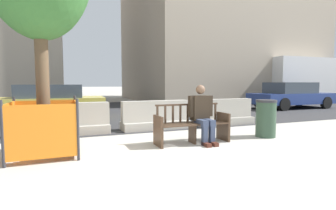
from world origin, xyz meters
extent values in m
plane|color=#B7B2A8|center=(0.00, 0.00, 0.00)|extent=(200.00, 200.00, 0.00)
cube|color=#333335|center=(0.00, 8.70, 0.00)|extent=(120.00, 12.00, 0.01)
cube|color=#473323|center=(-0.05, 1.16, 0.33)|extent=(0.06, 0.51, 0.66)
cube|color=#473323|center=(1.59, 1.17, 0.33)|extent=(0.06, 0.51, 0.66)
cube|color=#473323|center=(0.77, 1.16, 0.22)|extent=(0.04, 0.32, 0.45)
cube|color=#473323|center=(0.77, 0.93, 0.45)|extent=(1.60, 0.09, 0.02)
cube|color=#473323|center=(0.77, 1.05, 0.45)|extent=(1.60, 0.09, 0.02)
cube|color=#473323|center=(0.77, 1.16, 0.45)|extent=(1.60, 0.09, 0.02)
cube|color=#473323|center=(0.77, 1.28, 0.45)|extent=(1.60, 0.09, 0.02)
cube|color=#473323|center=(0.77, 1.39, 0.45)|extent=(1.60, 0.09, 0.02)
cube|color=#473323|center=(0.77, 1.40, 0.86)|extent=(1.60, 0.05, 0.04)
cube|color=#473323|center=(0.02, 1.40, 0.65)|extent=(0.04, 0.03, 0.38)
cube|color=#473323|center=(0.20, 1.40, 0.65)|extent=(0.04, 0.03, 0.38)
cube|color=#473323|center=(0.39, 1.40, 0.65)|extent=(0.04, 0.03, 0.38)
cube|color=#473323|center=(0.58, 1.40, 0.65)|extent=(0.04, 0.03, 0.38)
cube|color=#473323|center=(0.77, 1.40, 0.65)|extent=(0.04, 0.03, 0.38)
cube|color=#473323|center=(0.95, 1.41, 0.65)|extent=(0.04, 0.03, 0.38)
cube|color=#473323|center=(1.14, 1.41, 0.65)|extent=(0.04, 0.03, 0.38)
cube|color=#473323|center=(1.33, 1.41, 0.65)|extent=(0.04, 0.03, 0.38)
cube|color=#473323|center=(1.52, 1.41, 0.65)|extent=(0.04, 0.03, 0.38)
cube|color=#473323|center=(-0.05, 1.14, 0.65)|extent=(0.05, 0.46, 0.03)
cube|color=#473323|center=(1.59, 1.15, 0.65)|extent=(0.05, 0.46, 0.03)
cube|color=#2D2319|center=(0.99, 1.24, 0.79)|extent=(0.40, 0.24, 0.56)
sphere|color=brown|center=(0.99, 1.22, 1.21)|extent=(0.21, 0.21, 0.21)
cube|color=#333D56|center=(0.91, 1.02, 0.48)|extent=(0.14, 0.44, 0.14)
cube|color=#333D56|center=(1.09, 1.02, 0.48)|extent=(0.14, 0.44, 0.14)
cube|color=#333D56|center=(0.91, 0.85, 0.23)|extent=(0.11, 0.11, 0.45)
cube|color=#333D56|center=(1.09, 0.85, 0.23)|extent=(0.11, 0.11, 0.45)
cube|color=#4C2319|center=(0.91, 0.77, 0.04)|extent=(0.11, 0.26, 0.08)
cube|color=#4C2319|center=(1.09, 0.77, 0.04)|extent=(0.11, 0.26, 0.08)
cube|color=#2D2319|center=(0.75, 1.20, 0.83)|extent=(0.09, 0.12, 0.48)
cube|color=#2D2319|center=(1.24, 1.21, 0.83)|extent=(0.09, 0.12, 0.48)
cube|color=#ADA89E|center=(0.58, 3.22, 0.12)|extent=(2.01, 0.72, 0.24)
cube|color=#ADA89E|center=(0.58, 3.22, 0.54)|extent=(2.01, 0.34, 0.60)
cube|color=#ADA89E|center=(-1.78, 3.24, 0.12)|extent=(2.00, 0.69, 0.24)
cube|color=#ADA89E|center=(-1.78, 3.24, 0.54)|extent=(2.00, 0.31, 0.60)
cube|color=#9E998E|center=(2.93, 3.18, 0.12)|extent=(2.02, 0.73, 0.24)
cube|color=#9E998E|center=(2.93, 3.18, 0.54)|extent=(2.01, 0.35, 0.60)
cylinder|color=brown|center=(-2.26, 1.27, 1.39)|extent=(0.23, 0.23, 2.79)
cylinder|color=#2D2D33|center=(-2.83, 0.71, 0.54)|extent=(0.05, 0.05, 1.09)
cylinder|color=#2D2D33|center=(-1.69, 0.71, 0.54)|extent=(0.05, 0.05, 1.09)
cylinder|color=#2D2D33|center=(-2.83, 1.84, 0.54)|extent=(0.05, 0.05, 1.09)
cylinder|color=#2D2D33|center=(-1.69, 1.84, 0.54)|extent=(0.05, 0.05, 1.09)
cube|color=orange|center=(-2.26, 0.71, 0.54)|extent=(1.13, 0.03, 0.91)
cube|color=orange|center=(-2.26, 1.84, 0.54)|extent=(1.13, 0.03, 0.91)
cube|color=orange|center=(-2.83, 1.27, 0.54)|extent=(0.03, 1.13, 0.91)
cube|color=orange|center=(-1.69, 1.27, 0.54)|extent=(0.03, 1.13, 0.91)
cube|color=#DBC64C|center=(-2.56, 6.67, 0.54)|extent=(4.26, 1.90, 0.56)
cube|color=#38424C|center=(-2.40, 6.66, 1.06)|extent=(2.29, 1.62, 0.48)
cylinder|color=black|center=(-3.89, 5.89, 0.32)|extent=(0.65, 0.24, 0.64)
cylinder|color=black|center=(-3.84, 7.54, 0.32)|extent=(0.65, 0.24, 0.64)
cylinder|color=black|center=(-1.29, 5.80, 0.32)|extent=(0.65, 0.24, 0.64)
cylinder|color=black|center=(-1.23, 7.45, 0.32)|extent=(0.65, 0.24, 0.64)
cube|color=navy|center=(9.56, 6.63, 0.54)|extent=(4.73, 1.85, 0.56)
cube|color=#38424C|center=(9.37, 6.63, 1.11)|extent=(2.34, 1.62, 0.58)
cylinder|color=black|center=(11.03, 7.50, 0.32)|extent=(0.64, 0.22, 0.64)
cylinder|color=black|center=(11.03, 5.76, 0.32)|extent=(0.64, 0.22, 0.64)
cylinder|color=black|center=(8.10, 7.49, 0.32)|extent=(0.64, 0.22, 0.64)
cylinder|color=black|center=(8.10, 5.75, 0.32)|extent=(0.64, 0.22, 0.64)
cube|color=navy|center=(16.52, 9.34, 1.45)|extent=(2.08, 2.28, 1.80)
cube|color=silver|center=(13.12, 9.47, 1.80)|extent=(4.88, 2.38, 2.50)
cylinder|color=black|center=(16.76, 10.35, 0.45)|extent=(0.91, 0.31, 0.90)
cylinder|color=black|center=(11.48, 10.55, 0.45)|extent=(0.91, 0.31, 0.90)
cylinder|color=black|center=(11.40, 8.52, 0.45)|extent=(0.91, 0.31, 0.90)
cylinder|color=#334C38|center=(2.81, 1.12, 0.44)|extent=(0.49, 0.49, 0.88)
cylinder|color=#2D2D33|center=(2.81, 1.12, 0.91)|extent=(0.51, 0.51, 0.06)
camera|label=1|loc=(-1.88, -4.07, 1.35)|focal=28.00mm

